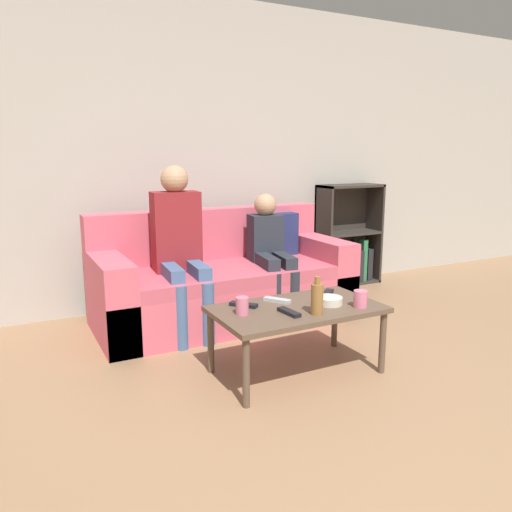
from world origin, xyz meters
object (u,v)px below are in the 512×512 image
at_px(tv_remote_2, 244,305).
at_px(snack_bowl, 329,301).
at_px(person_adult, 179,238).
at_px(tv_remote_3, 277,300).
at_px(tv_remote_1, 327,294).
at_px(cup_near, 360,299).
at_px(tv_remote_0, 289,312).
at_px(cup_far, 242,306).
at_px(person_child, 270,248).
at_px(bottle, 317,298).
at_px(coffee_table, 297,314).
at_px(bookshelf, 346,247).
at_px(couch, 224,283).

height_order(tv_remote_2, snack_bowl, snack_bowl).
bearing_deg(person_adult, snack_bowl, -57.56).
bearing_deg(tv_remote_3, tv_remote_1, -37.64).
bearing_deg(cup_near, tv_remote_0, 169.64).
bearing_deg(cup_far, tv_remote_3, 21.84).
bearing_deg(tv_remote_3, person_child, 29.17).
relative_size(person_child, tv_remote_3, 5.93).
height_order(person_adult, bottle, person_adult).
xyz_separation_m(person_child, tv_remote_1, (-0.07, -0.88, -0.15)).
relative_size(coffee_table, person_child, 1.01).
distance_m(tv_remote_0, tv_remote_1, 0.47).
height_order(tv_remote_3, snack_bowl, snack_bowl).
height_order(cup_near, tv_remote_2, cup_near).
relative_size(bookshelf, coffee_table, 1.01).
bearing_deg(tv_remote_2, person_child, 12.68).
distance_m(person_adult, tv_remote_1, 1.17).
bearing_deg(tv_remote_3, coffee_table, -103.20).
bearing_deg(bookshelf, tv_remote_0, -135.13).
xyz_separation_m(coffee_table, tv_remote_0, (-0.11, -0.09, 0.05)).
xyz_separation_m(bookshelf, tv_remote_2, (-1.86, -1.44, 0.05)).
bearing_deg(person_child, tv_remote_0, -104.88).
relative_size(bookshelf, person_adult, 0.82).
relative_size(bookshelf, tv_remote_3, 6.01).
bearing_deg(tv_remote_2, snack_bowl, -61.99).
height_order(couch, tv_remote_1, couch).
bearing_deg(couch, bottle, -89.38).
relative_size(cup_near, tv_remote_1, 0.63).
bearing_deg(person_child, coffee_table, -101.36).
relative_size(tv_remote_0, tv_remote_1, 1.09).
bearing_deg(bottle, cup_far, 153.24).
distance_m(cup_near, tv_remote_3, 0.50).
bearing_deg(person_adult, tv_remote_0, -72.57).
distance_m(cup_far, snack_bowl, 0.56).
relative_size(person_child, snack_bowl, 6.22).
xyz_separation_m(person_adult, cup_near, (0.71, -1.21, -0.24)).
height_order(tv_remote_1, bottle, bottle).
distance_m(coffee_table, snack_bowl, 0.22).
distance_m(bookshelf, cup_far, 2.49).
bearing_deg(couch, cup_near, -76.11).
xyz_separation_m(couch, bookshelf, (1.56, 0.47, 0.08)).
xyz_separation_m(couch, person_adult, (-0.39, -0.08, 0.41)).
relative_size(person_adult, cup_near, 12.24).
relative_size(cup_near, tv_remote_0, 0.58).
height_order(coffee_table, tv_remote_0, tv_remote_0).
distance_m(couch, snack_bowl, 1.18).
bearing_deg(bookshelf, person_child, -154.10).
bearing_deg(tv_remote_0, bottle, -33.69).
bearing_deg(tv_remote_2, bookshelf, -2.17).
xyz_separation_m(cup_far, bottle, (0.38, -0.19, 0.04)).
height_order(couch, tv_remote_0, couch).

